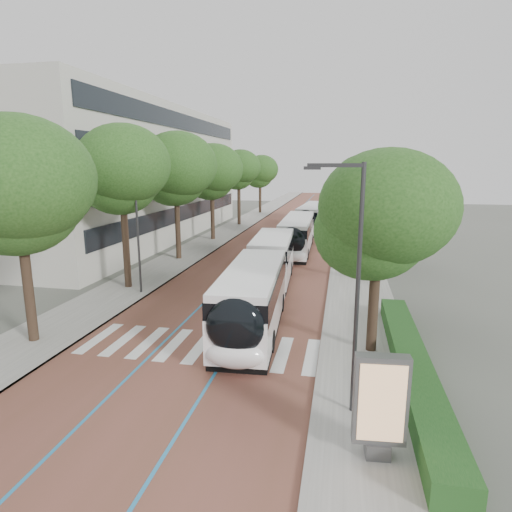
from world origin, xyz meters
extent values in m
plane|color=#51544C|center=(0.00, 0.00, 0.00)|extent=(160.00, 160.00, 0.00)
cube|color=brown|center=(0.00, 40.00, 0.01)|extent=(11.00, 140.00, 0.02)
cube|color=gray|center=(-7.50, 40.00, 0.06)|extent=(4.00, 140.00, 0.12)
cube|color=gray|center=(7.50, 40.00, 0.06)|extent=(4.00, 140.00, 0.12)
cube|color=gray|center=(-5.60, 40.00, 0.06)|extent=(0.20, 140.00, 0.14)
cube|color=gray|center=(5.60, 40.00, 0.06)|extent=(0.20, 140.00, 0.14)
cube|color=silver|center=(-4.80, 1.00, 0.03)|extent=(0.55, 3.60, 0.01)
cube|color=silver|center=(-3.55, 1.00, 0.03)|extent=(0.55, 3.60, 0.01)
cube|color=silver|center=(-2.30, 1.00, 0.03)|extent=(0.55, 3.60, 0.01)
cube|color=silver|center=(-1.05, 1.00, 0.03)|extent=(0.55, 3.60, 0.01)
cube|color=silver|center=(0.20, 1.00, 0.03)|extent=(0.55, 3.60, 0.01)
cube|color=silver|center=(1.45, 1.00, 0.03)|extent=(0.55, 3.60, 0.01)
cube|color=silver|center=(2.70, 1.00, 0.03)|extent=(0.55, 3.60, 0.01)
cube|color=silver|center=(3.95, 1.00, 0.03)|extent=(0.55, 3.60, 0.01)
cube|color=silver|center=(5.20, 1.00, 0.03)|extent=(0.55, 3.60, 0.01)
cube|color=teal|center=(-1.60, 40.00, 0.02)|extent=(0.12, 126.00, 0.01)
cube|color=teal|center=(1.60, 40.00, 0.02)|extent=(0.12, 126.00, 0.01)
cube|color=#B9B7AB|center=(-19.50, 28.00, 7.00)|extent=(18.00, 40.00, 14.00)
cube|color=black|center=(-10.45, 28.00, 3.00)|extent=(0.12, 38.00, 1.60)
cube|color=black|center=(-10.45, 28.00, 6.20)|extent=(0.12, 38.00, 1.60)
cube|color=black|center=(-10.45, 28.00, 9.40)|extent=(0.12, 38.00, 1.60)
cube|color=black|center=(-10.45, 28.00, 12.40)|extent=(0.12, 38.00, 1.60)
cube|color=#174318|center=(9.10, 0.00, 0.52)|extent=(1.20, 14.00, 0.80)
cylinder|color=#313133|center=(6.80, -3.00, 4.12)|extent=(0.14, 0.14, 8.00)
cube|color=#313133|center=(6.00, -3.00, 8.02)|extent=(1.70, 0.12, 0.12)
cube|color=#313133|center=(5.30, -3.00, 7.94)|extent=(0.50, 0.20, 0.10)
cylinder|color=#313133|center=(6.80, 22.00, 4.12)|extent=(0.14, 0.14, 8.00)
cube|color=#313133|center=(6.00, 22.00, 8.02)|extent=(1.70, 0.12, 0.12)
cube|color=#313133|center=(5.30, 22.00, 7.94)|extent=(0.50, 0.20, 0.10)
cylinder|color=#313133|center=(-6.10, 8.00, 4.12)|extent=(0.14, 0.14, 8.00)
cylinder|color=black|center=(-7.50, 0.00, 2.43)|extent=(0.44, 0.44, 4.87)
ellipsoid|color=#1C4416|center=(-7.50, 0.00, 6.86)|extent=(6.32, 6.32, 5.37)
cylinder|color=black|center=(-7.50, 9.00, 2.65)|extent=(0.44, 0.44, 5.30)
ellipsoid|color=#1C4416|center=(-7.50, 9.00, 7.47)|extent=(5.84, 5.84, 4.96)
cylinder|color=black|center=(-7.50, 18.00, 2.63)|extent=(0.44, 0.44, 5.26)
ellipsoid|color=#1C4416|center=(-7.50, 18.00, 7.42)|extent=(6.44, 6.44, 5.48)
cylinder|color=black|center=(-7.50, 28.00, 2.49)|extent=(0.44, 0.44, 4.99)
ellipsoid|color=#1C4416|center=(-7.50, 28.00, 7.03)|extent=(6.16, 6.16, 5.23)
cylinder|color=black|center=(-7.50, 40.00, 2.54)|extent=(0.44, 0.44, 5.07)
ellipsoid|color=#1C4416|center=(-7.50, 40.00, 7.15)|extent=(5.32, 5.32, 4.52)
cylinder|color=black|center=(-7.50, 55.00, 2.37)|extent=(0.44, 0.44, 4.75)
ellipsoid|color=#1C4416|center=(-7.50, 55.00, 6.69)|extent=(5.52, 5.52, 4.69)
cylinder|color=black|center=(7.70, 2.00, 2.04)|extent=(0.44, 0.44, 4.09)
ellipsoid|color=#1C4416|center=(7.70, 2.00, 5.76)|extent=(5.56, 5.56, 4.72)
cylinder|color=black|center=(7.70, 14.00, 2.04)|extent=(0.44, 0.44, 4.07)
ellipsoid|color=#1C4416|center=(7.70, 14.00, 5.74)|extent=(5.29, 5.29, 4.49)
cylinder|color=black|center=(7.70, 28.00, 2.16)|extent=(0.44, 0.44, 4.31)
ellipsoid|color=#1C4416|center=(7.70, 28.00, 6.07)|extent=(5.54, 5.54, 4.71)
cylinder|color=black|center=(7.70, 44.00, 1.94)|extent=(0.44, 0.44, 3.88)
ellipsoid|color=#1C4416|center=(7.70, 44.00, 5.47)|extent=(5.45, 5.45, 4.63)
cylinder|color=black|center=(1.82, 8.47, 1.77)|extent=(2.35, 1.04, 2.30)
cube|color=white|center=(2.13, 3.34, 1.26)|extent=(3.06, 9.49, 1.82)
cube|color=black|center=(2.13, 3.34, 2.40)|extent=(3.09, 9.31, 0.97)
cube|color=silver|center=(2.13, 3.34, 3.04)|extent=(3.00, 9.30, 0.31)
cube|color=black|center=(2.13, 3.34, 0.17)|extent=(2.99, 9.12, 0.35)
cube|color=white|center=(1.56, 12.78, 1.26)|extent=(2.97, 7.88, 1.82)
cube|color=black|center=(1.56, 12.78, 2.40)|extent=(3.00, 7.73, 0.97)
cube|color=silver|center=(1.56, 12.78, 3.04)|extent=(2.91, 7.72, 0.31)
cube|color=black|center=(1.56, 12.78, 0.17)|extent=(2.90, 7.57, 0.35)
ellipsoid|color=black|center=(2.41, -1.18, 2.00)|extent=(2.41, 1.24, 2.28)
ellipsoid|color=white|center=(2.41, -1.23, 0.86)|extent=(2.41, 1.14, 1.14)
cylinder|color=black|center=(1.14, 1.00, 0.50)|extent=(0.36, 1.02, 1.00)
cylinder|color=black|center=(3.40, 1.14, 0.50)|extent=(0.36, 1.02, 1.00)
cylinder|color=black|center=(0.33, 14.38, 0.50)|extent=(0.36, 1.02, 1.00)
cylinder|color=black|center=(2.59, 14.51, 0.50)|extent=(0.36, 1.02, 1.00)
cylinder|color=black|center=(0.82, 6.35, 0.50)|extent=(0.36, 1.02, 1.00)
cylinder|color=black|center=(3.08, 6.49, 0.50)|extent=(0.36, 1.02, 1.00)
cube|color=white|center=(2.14, 23.61, 1.26)|extent=(2.78, 12.06, 1.82)
cube|color=black|center=(2.14, 23.61, 2.40)|extent=(2.82, 11.82, 0.97)
cube|color=silver|center=(2.14, 23.61, 3.04)|extent=(2.73, 11.81, 0.31)
cube|color=black|center=(2.14, 23.61, 0.17)|extent=(2.72, 11.57, 0.35)
ellipsoid|color=black|center=(2.27, 17.76, 2.00)|extent=(2.38, 1.15, 2.28)
ellipsoid|color=white|center=(2.28, 17.71, 0.86)|extent=(2.37, 1.05, 1.14)
cylinder|color=black|center=(1.09, 19.99, 0.50)|extent=(0.32, 1.01, 1.00)
cylinder|color=black|center=(3.35, 20.04, 0.50)|extent=(0.32, 1.01, 1.00)
cylinder|color=black|center=(0.92, 27.38, 0.50)|extent=(0.32, 1.01, 1.00)
cylinder|color=black|center=(3.18, 27.44, 0.50)|extent=(0.32, 1.01, 1.00)
cube|color=white|center=(2.59, 37.01, 1.26)|extent=(3.19, 12.13, 1.82)
cube|color=black|center=(2.59, 37.01, 2.40)|extent=(3.22, 11.89, 0.97)
cube|color=silver|center=(2.59, 37.01, 3.04)|extent=(3.13, 11.88, 0.31)
cube|color=black|center=(2.59, 37.01, 0.17)|extent=(3.12, 11.64, 0.35)
ellipsoid|color=black|center=(2.25, 31.17, 2.00)|extent=(2.41, 1.23, 2.28)
ellipsoid|color=white|center=(2.25, 31.12, 0.86)|extent=(2.40, 1.14, 1.14)
cylinder|color=black|center=(1.25, 33.48, 0.50)|extent=(0.36, 1.02, 1.00)
cylinder|color=black|center=(3.51, 33.35, 0.50)|extent=(0.36, 1.02, 1.00)
cylinder|color=black|center=(1.68, 40.87, 0.50)|extent=(0.36, 1.02, 1.00)
cylinder|color=black|center=(3.94, 40.74, 0.50)|extent=(0.36, 1.02, 1.00)
cube|color=#59595B|center=(7.46, -5.18, 0.34)|extent=(0.71, 0.61, 0.44)
cube|color=#59595B|center=(7.46, -5.18, 1.84)|extent=(1.47, 0.51, 2.55)
cube|color=tan|center=(7.47, -5.39, 1.84)|extent=(1.22, 0.12, 2.22)
camera|label=1|loc=(6.25, -16.09, 8.04)|focal=30.00mm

